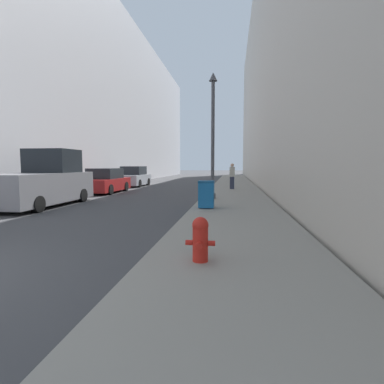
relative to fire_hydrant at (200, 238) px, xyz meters
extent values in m
cube|color=gray|center=(0.68, 16.14, -0.48)|extent=(3.45, 60.00, 0.14)
cube|color=#BCBCC1|center=(-15.87, 24.14, 7.86)|extent=(12.00, 60.00, 16.81)
cube|color=beige|center=(8.50, 24.14, 9.49)|extent=(12.00, 60.00, 20.08)
cylinder|color=red|center=(0.00, 0.00, -0.12)|extent=(0.27, 0.27, 0.58)
sphere|color=red|center=(0.00, 0.00, 0.22)|extent=(0.28, 0.28, 0.28)
cylinder|color=red|center=(0.00, 0.00, 0.31)|extent=(0.07, 0.07, 0.06)
cylinder|color=red|center=(0.00, -0.19, -0.09)|extent=(0.11, 0.12, 0.11)
cylinder|color=red|center=(-0.19, 0.00, -0.09)|extent=(0.12, 0.09, 0.09)
cylinder|color=red|center=(0.19, 0.00, -0.09)|extent=(0.12, 0.09, 0.09)
cube|color=#19609E|center=(-0.45, 6.39, 0.10)|extent=(0.58, 0.59, 0.94)
cube|color=navy|center=(-0.45, 6.39, 0.61)|extent=(0.60, 0.61, 0.08)
cylinder|color=black|center=(-0.70, 6.64, -0.33)|extent=(0.05, 0.16, 0.16)
cylinder|color=black|center=(-0.21, 6.64, -0.33)|extent=(0.05, 0.16, 0.16)
cylinder|color=#4C4C51|center=(-0.45, 9.82, -0.28)|extent=(0.32, 0.32, 0.25)
cylinder|color=#4C4C51|center=(-0.45, 9.82, 2.44)|extent=(0.17, 0.17, 5.69)
cone|color=#4C4C51|center=(-0.45, 9.82, 5.48)|extent=(0.40, 0.40, 0.40)
cube|color=slate|center=(-7.74, 7.00, 0.26)|extent=(2.14, 5.46, 1.27)
cube|color=black|center=(-7.74, 7.96, 1.44)|extent=(1.97, 1.75, 1.07)
cylinder|color=black|center=(-8.74, 8.70, -0.23)|extent=(0.24, 0.64, 0.64)
cylinder|color=black|center=(-6.74, 8.70, -0.23)|extent=(0.24, 0.64, 0.64)
cylinder|color=black|center=(-6.74, 5.31, -0.23)|extent=(0.24, 0.64, 0.64)
cube|color=maroon|center=(-7.64, 13.47, -0.01)|extent=(1.83, 4.43, 0.76)
cube|color=#1E2328|center=(-7.64, 13.47, 0.71)|extent=(1.61, 2.30, 0.66)
cylinder|color=black|center=(-8.48, 14.80, -0.23)|extent=(0.24, 0.64, 0.64)
cylinder|color=black|center=(-6.80, 14.80, -0.23)|extent=(0.24, 0.64, 0.64)
cylinder|color=black|center=(-8.48, 12.14, -0.23)|extent=(0.24, 0.64, 0.64)
cylinder|color=black|center=(-6.80, 12.14, -0.23)|extent=(0.24, 0.64, 0.64)
cube|color=#A3A8B2|center=(-7.76, 19.50, 0.02)|extent=(1.84, 4.25, 0.82)
cube|color=#1E2328|center=(-7.76, 19.50, 0.79)|extent=(1.62, 2.21, 0.71)
cylinder|color=black|center=(-8.61, 20.77, -0.23)|extent=(0.24, 0.64, 0.64)
cylinder|color=black|center=(-6.92, 20.77, -0.23)|extent=(0.24, 0.64, 0.64)
cylinder|color=black|center=(-8.61, 18.22, -0.23)|extent=(0.24, 0.64, 0.64)
cylinder|color=black|center=(-6.92, 18.22, -0.23)|extent=(0.24, 0.64, 0.64)
cube|color=#2D3347|center=(0.51, 15.84, 0.02)|extent=(0.30, 0.21, 0.86)
cube|color=#B7B2A3|center=(0.51, 15.84, 0.79)|extent=(0.36, 0.21, 0.68)
sphere|color=tan|center=(0.51, 15.84, 1.24)|extent=(0.23, 0.23, 0.23)
camera|label=1|loc=(0.53, -5.00, 1.24)|focal=28.00mm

